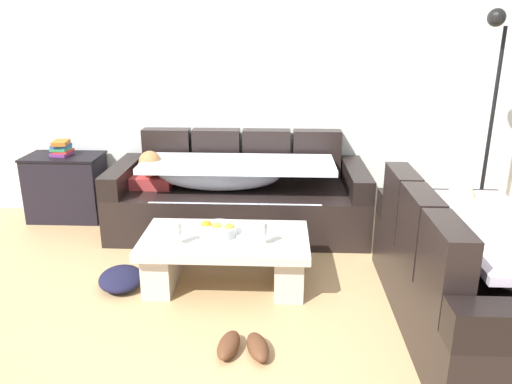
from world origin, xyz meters
name	(u,v)px	position (x,y,z in m)	size (l,w,h in m)	color
ground_plane	(241,328)	(0.00, 0.00, 0.00)	(14.00, 14.00, 0.00)	tan
back_wall	(257,78)	(0.00, 2.15, 1.35)	(9.00, 0.10, 2.70)	silver
couch_along_wall	(235,196)	(-0.17, 1.62, 0.33)	(2.30, 0.92, 0.88)	black
couch_near_window	(473,277)	(1.44, 0.12, 0.33)	(0.92, 1.83, 0.88)	black
coffee_table	(225,254)	(-0.16, 0.57, 0.24)	(1.20, 0.68, 0.38)	beige
fruit_bowl	(218,230)	(-0.21, 0.60, 0.42)	(0.28, 0.28, 0.10)	silver
wine_glass_near_left	(177,229)	(-0.47, 0.41, 0.50)	(0.07, 0.07, 0.17)	silver
wine_glass_near_right	(262,229)	(0.12, 0.43, 0.50)	(0.07, 0.07, 0.17)	silver
open_magazine	(253,231)	(0.04, 0.67, 0.39)	(0.28, 0.21, 0.01)	white
side_cabinet	(67,187)	(-1.85, 1.85, 0.32)	(0.72, 0.44, 0.64)	black
book_stack_on_cabinet	(62,148)	(-1.86, 1.85, 0.71)	(0.18, 0.22, 0.14)	#72337F
floor_lamp	(488,116)	(1.95, 1.47, 1.12)	(0.33, 0.31, 1.95)	black
pair_of_shoes	(243,346)	(0.03, -0.25, 0.04)	(0.35, 0.30, 0.09)	#59331E
crumpled_garment	(121,279)	(-0.92, 0.50, 0.06)	(0.40, 0.32, 0.12)	#191933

